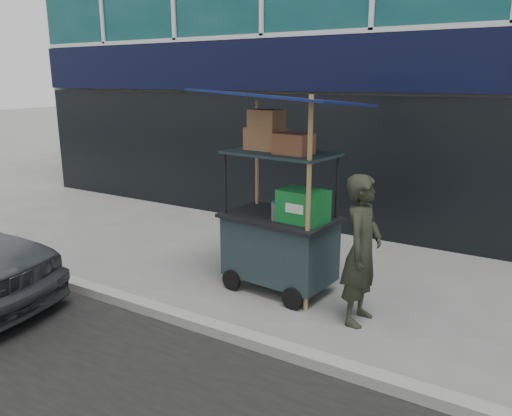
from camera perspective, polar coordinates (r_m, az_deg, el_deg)
The scene contains 4 objects.
ground at distance 5.64m, azimuth -2.37°, elevation -13.66°, with size 80.00×80.00×0.00m, color slate.
curb at distance 5.46m, azimuth -3.58°, elevation -13.94°, with size 80.00×0.18×0.12m, color gray.
vendor_cart at distance 6.31m, azimuth 2.85°, elevation -1.72°, with size 2.00×1.51×2.56m.
vendor_man at distance 5.60m, azimuth 12.02°, elevation -4.75°, with size 0.62×0.40×1.69m, color #25281D.
Camera 1 is at (2.79, -4.11, 2.67)m, focal length 35.00 mm.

